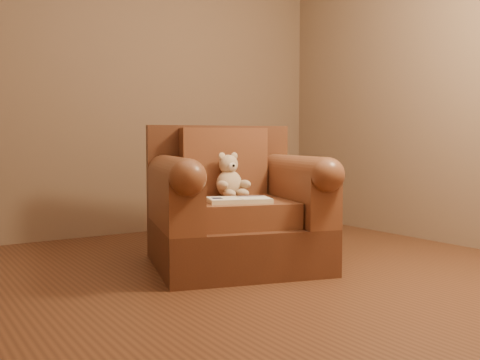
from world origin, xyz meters
TOP-DOWN VIEW (x-y plane):
  - floor at (0.00, 0.00)m, footprint 4.00×4.00m
  - armchair at (0.18, 0.46)m, footprint 1.26×1.23m
  - teddy_bear at (0.20, 0.54)m, footprint 0.22×0.25m
  - guidebook at (0.06, 0.21)m, footprint 0.43×0.34m
  - side_table at (0.78, 0.40)m, footprint 0.43×0.43m

SIDE VIEW (x-z plane):
  - floor at x=0.00m, z-range 0.00..0.00m
  - side_table at x=0.78m, z-range 0.02..0.63m
  - armchair at x=0.18m, z-range -0.10..0.82m
  - guidebook at x=0.06m, z-range 0.44..0.47m
  - teddy_bear at x=0.20m, z-range 0.40..0.71m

